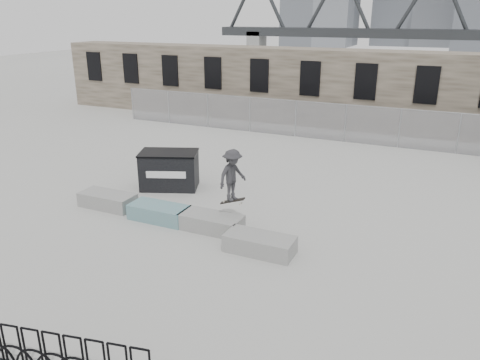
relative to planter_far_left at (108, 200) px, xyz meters
name	(u,v)px	position (x,y,z in m)	size (l,w,h in m)	color
ground	(176,222)	(2.87, -0.09, -0.28)	(120.00, 120.00, 0.00)	#AEAEA9
stone_wall	(315,87)	(2.87, 16.15, 1.98)	(36.00, 2.58, 4.50)	brown
chainlink_fence	(296,118)	(2.87, 12.41, 0.76)	(22.06, 0.06, 2.02)	gray
planter_far_left	(108,200)	(0.00, 0.00, 0.00)	(2.00, 0.90, 0.51)	#979795
planter_center_left	(159,212)	(2.27, -0.16, 0.00)	(2.00, 0.90, 0.51)	teal
planter_center_right	(211,222)	(4.20, -0.14, 0.00)	(2.00, 0.90, 0.51)	#979795
planter_offset	(260,243)	(6.16, -0.86, 0.00)	(2.00, 0.90, 0.51)	#979795
dumpster	(169,170)	(0.93, 2.59, 0.46)	(2.55, 2.07, 1.46)	black
bike_rack	(53,353)	(4.42, -6.92, 0.16)	(4.42, 0.86, 0.90)	black
skateboarder	(232,175)	(4.80, 0.21, 1.53)	(0.93, 1.20, 1.80)	#2F2E31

